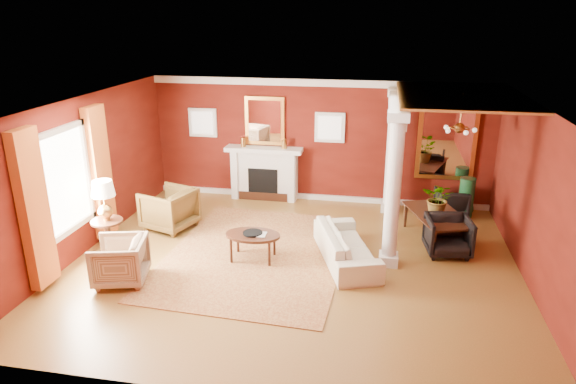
% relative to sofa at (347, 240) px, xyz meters
% --- Properties ---
extents(ground, '(8.00, 8.00, 0.00)m').
position_rel_sofa_xyz_m(ground, '(-0.93, -0.31, -0.41)').
color(ground, brown).
rests_on(ground, ground).
extents(room_shell, '(8.04, 7.04, 2.92)m').
position_rel_sofa_xyz_m(room_shell, '(-0.93, -0.31, 1.61)').
color(room_shell, '#62170D').
rests_on(room_shell, ground).
extents(fireplace, '(1.85, 0.42, 1.29)m').
position_rel_sofa_xyz_m(fireplace, '(-2.23, 3.01, 0.24)').
color(fireplace, silver).
rests_on(fireplace, ground).
extents(overmantel_mirror, '(0.95, 0.07, 1.15)m').
position_rel_sofa_xyz_m(overmantel_mirror, '(-2.23, 3.14, 1.49)').
color(overmantel_mirror, gold).
rests_on(overmantel_mirror, fireplace).
extents(flank_window_left, '(0.70, 0.07, 0.70)m').
position_rel_sofa_xyz_m(flank_window_left, '(-3.78, 3.16, 1.39)').
color(flank_window_left, silver).
rests_on(flank_window_left, room_shell).
extents(flank_window_right, '(0.70, 0.07, 0.70)m').
position_rel_sofa_xyz_m(flank_window_right, '(-0.68, 3.16, 1.39)').
color(flank_window_right, silver).
rests_on(flank_window_right, room_shell).
extents(left_window, '(0.21, 2.55, 2.60)m').
position_rel_sofa_xyz_m(left_window, '(-4.83, -0.91, 1.02)').
color(left_window, white).
rests_on(left_window, room_shell).
extents(column_front, '(0.36, 0.36, 2.80)m').
position_rel_sofa_xyz_m(column_front, '(0.77, -0.01, 1.02)').
color(column_front, silver).
rests_on(column_front, ground).
extents(column_back, '(0.36, 0.36, 2.80)m').
position_rel_sofa_xyz_m(column_back, '(0.77, 2.69, 1.02)').
color(column_back, silver).
rests_on(column_back, ground).
extents(header_beam, '(0.30, 3.20, 0.32)m').
position_rel_sofa_xyz_m(header_beam, '(0.77, 1.59, 2.21)').
color(header_beam, silver).
rests_on(header_beam, column_front).
extents(amber_ceiling, '(2.30, 3.40, 0.04)m').
position_rel_sofa_xyz_m(amber_ceiling, '(1.92, 1.44, 2.46)').
color(amber_ceiling, '#C9843B').
rests_on(amber_ceiling, room_shell).
extents(dining_mirror, '(1.30, 0.07, 1.70)m').
position_rel_sofa_xyz_m(dining_mirror, '(1.97, 3.14, 1.14)').
color(dining_mirror, gold).
rests_on(dining_mirror, room_shell).
extents(chandelier, '(0.60, 0.62, 0.75)m').
position_rel_sofa_xyz_m(chandelier, '(1.97, 1.49, 1.84)').
color(chandelier, '#B9843A').
rests_on(chandelier, room_shell).
extents(crown_trim, '(8.00, 0.08, 0.16)m').
position_rel_sofa_xyz_m(crown_trim, '(-0.93, 3.15, 2.41)').
color(crown_trim, silver).
rests_on(crown_trim, room_shell).
extents(base_trim, '(8.00, 0.08, 0.12)m').
position_rel_sofa_xyz_m(base_trim, '(-0.93, 3.15, -0.35)').
color(base_trim, silver).
rests_on(base_trim, ground).
extents(rug, '(3.48, 4.51, 0.02)m').
position_rel_sofa_xyz_m(rug, '(-1.68, -0.06, -0.40)').
color(rug, maroon).
rests_on(rug, ground).
extents(sofa, '(1.25, 2.16, 0.81)m').
position_rel_sofa_xyz_m(sofa, '(0.00, 0.00, 0.00)').
color(sofa, beige).
rests_on(sofa, ground).
extents(armchair_leopard, '(1.12, 1.16, 0.96)m').
position_rel_sofa_xyz_m(armchair_leopard, '(-3.79, 0.84, 0.07)').
color(armchair_leopard, black).
rests_on(armchair_leopard, ground).
extents(armchair_stripe, '(0.96, 1.00, 0.86)m').
position_rel_sofa_xyz_m(armchair_stripe, '(-3.69, -1.48, 0.02)').
color(armchair_stripe, tan).
rests_on(armchair_stripe, ground).
extents(coffee_table, '(1.02, 1.02, 0.51)m').
position_rel_sofa_xyz_m(coffee_table, '(-1.70, -0.26, 0.06)').
color(coffee_table, black).
rests_on(coffee_table, ground).
extents(coffee_book, '(0.18, 0.02, 0.25)m').
position_rel_sofa_xyz_m(coffee_book, '(-1.63, -0.29, 0.23)').
color(coffee_book, black).
rests_on(coffee_book, coffee_table).
extents(side_table, '(0.58, 0.58, 1.45)m').
position_rel_sofa_xyz_m(side_table, '(-4.43, -0.51, 0.57)').
color(side_table, black).
rests_on(side_table, ground).
extents(dining_table, '(1.05, 1.70, 0.89)m').
position_rel_sofa_xyz_m(dining_table, '(1.73, 1.25, 0.04)').
color(dining_table, black).
rests_on(dining_table, ground).
extents(dining_chair_near, '(0.88, 0.84, 0.81)m').
position_rel_sofa_xyz_m(dining_chair_near, '(1.86, 0.63, -0.00)').
color(dining_chair_near, black).
rests_on(dining_chair_near, ground).
extents(dining_chair_far, '(0.74, 0.71, 0.66)m').
position_rel_sofa_xyz_m(dining_chair_far, '(2.14, 2.69, -0.07)').
color(dining_chair_far, black).
rests_on(dining_chair_far, ground).
extents(green_urn, '(0.38, 0.38, 0.90)m').
position_rel_sofa_xyz_m(green_urn, '(2.45, 2.69, -0.05)').
color(green_urn, '#154321').
rests_on(green_urn, ground).
extents(potted_plant, '(0.80, 0.84, 0.52)m').
position_rel_sofa_xyz_m(potted_plant, '(1.69, 1.21, 0.75)').
color(potted_plant, '#26591E').
rests_on(potted_plant, dining_table).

